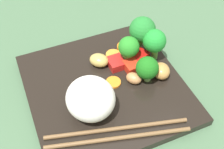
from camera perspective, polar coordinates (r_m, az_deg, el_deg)
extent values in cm
cube|color=#456847|center=(50.42, -1.25, -3.92)|extent=(110.00, 110.00, 2.00)
cube|color=black|center=(49.07, -1.28, -2.69)|extent=(26.30, 26.30, 1.44)
ellipsoid|color=white|center=(43.18, -4.20, -4.69)|extent=(8.94, 8.70, 6.00)
cylinder|color=#639B3C|center=(51.47, 3.02, 3.69)|extent=(2.23, 2.22, 2.65)
sphere|color=#288A27|center=(49.69, 3.30, 5.39)|extent=(3.65, 3.65, 3.65)
cylinder|color=#71A753|center=(49.02, 7.07, -0.39)|extent=(1.86, 1.69, 1.93)
sphere|color=#1B6D19|center=(47.52, 6.89, 1.29)|extent=(3.78, 3.78, 3.78)
cylinder|color=#559A38|center=(52.39, 8.34, 4.27)|extent=(1.70, 1.72, 2.89)
sphere|color=green|center=(50.75, 8.27, 6.52)|extent=(4.09, 4.09, 4.09)
cylinder|color=#5AA049|center=(54.00, 5.43, 6.07)|extent=(1.26, 1.45, 2.68)
sphere|color=#247F30|center=(51.99, 5.96, 8.68)|extent=(4.70, 4.70, 4.70)
cylinder|color=orange|center=(54.42, 2.54, 5.33)|extent=(4.17, 4.17, 0.72)
cylinder|color=orange|center=(48.86, 0.14, -1.27)|extent=(3.51, 3.51, 0.42)
cylinder|color=orange|center=(53.05, 0.26, 3.81)|extent=(2.86, 2.86, 0.47)
cube|color=red|center=(52.29, 5.16, 3.52)|extent=(3.89, 4.10, 1.47)
cube|color=red|center=(50.48, 3.81, 1.61)|extent=(2.95, 2.66, 1.52)
cube|color=red|center=(50.99, 0.80, 2.26)|extent=(3.22, 2.87, 1.42)
ellipsoid|color=#BD8845|center=(49.72, 9.59, 0.69)|extent=(3.99, 3.66, 2.40)
ellipsoid|color=tan|center=(48.47, 4.28, -0.73)|extent=(3.27, 3.25, 1.81)
ellipsoid|color=tan|center=(51.01, -2.54, 2.79)|extent=(4.30, 4.36, 2.12)
cylinder|color=brown|center=(42.56, 1.26, -12.30)|extent=(4.92, 20.78, 0.63)
cylinder|color=brown|center=(43.33, 0.92, -10.53)|extent=(4.92, 20.78, 0.63)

